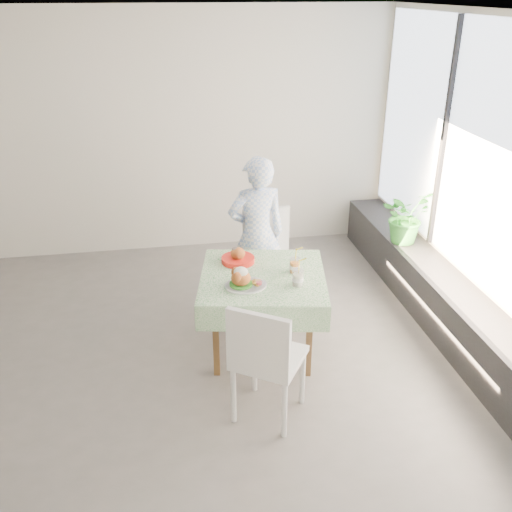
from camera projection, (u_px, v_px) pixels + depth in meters
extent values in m
plane|color=#585553|center=(145.00, 367.00, 4.89)|extent=(6.00, 6.00, 0.00)
plane|color=white|center=(109.00, 13.00, 3.69)|extent=(6.00, 6.00, 0.00)
cube|color=beige|center=(135.00, 137.00, 6.51)|extent=(6.00, 0.02, 2.80)
cube|color=beige|center=(113.00, 462.00, 2.06)|extent=(6.00, 0.02, 2.80)
cube|color=beige|center=(495.00, 192.00, 4.76)|extent=(0.02, 5.00, 2.80)
cube|color=#D1E0F9|center=(498.00, 163.00, 4.64)|extent=(0.01, 4.80, 2.18)
cube|color=black|center=(453.00, 313.00, 5.22)|extent=(0.40, 4.80, 0.50)
cube|color=brown|center=(263.00, 279.00, 4.84)|extent=(1.05, 1.05, 0.04)
cube|color=white|center=(263.00, 276.00, 4.83)|extent=(1.22, 1.22, 0.01)
cube|color=white|center=(270.00, 262.00, 5.60)|extent=(0.48, 0.48, 0.04)
cube|color=white|center=(266.00, 230.00, 5.68)|extent=(0.47, 0.05, 0.47)
cube|color=white|center=(269.00, 358.00, 4.17)|extent=(0.64, 0.64, 0.04)
cube|color=white|center=(258.00, 343.00, 3.88)|extent=(0.42, 0.29, 0.47)
imported|color=#91B1E8|center=(257.00, 234.00, 5.53)|extent=(0.60, 0.43, 1.56)
cylinder|color=white|center=(246.00, 286.00, 4.64)|extent=(0.35, 0.35, 0.02)
cylinder|color=#185114|center=(241.00, 284.00, 4.62)|extent=(0.19, 0.19, 0.02)
ellipsoid|color=#985424|center=(241.00, 278.00, 4.60)|extent=(0.16, 0.15, 0.13)
ellipsoid|color=white|center=(241.00, 272.00, 4.58)|extent=(0.12, 0.11, 0.08)
cylinder|color=#A71018|center=(259.00, 283.00, 4.63)|extent=(0.06, 0.06, 0.03)
cylinder|color=white|center=(295.00, 266.00, 4.84)|extent=(0.09, 0.09, 0.13)
cylinder|color=orange|center=(295.00, 267.00, 4.85)|extent=(0.08, 0.08, 0.09)
cylinder|color=white|center=(295.00, 259.00, 4.81)|extent=(0.10, 0.10, 0.01)
cylinder|color=yellow|center=(296.00, 254.00, 4.80)|extent=(0.01, 0.03, 0.18)
cylinder|color=white|center=(298.00, 278.00, 4.64)|extent=(0.09, 0.09, 0.13)
cylinder|color=#F5F2CD|center=(298.00, 280.00, 4.64)|extent=(0.08, 0.08, 0.10)
cylinder|color=white|center=(298.00, 270.00, 4.61)|extent=(0.10, 0.10, 0.01)
cylinder|color=yellow|center=(299.00, 265.00, 4.59)|extent=(0.01, 0.03, 0.18)
cylinder|color=red|center=(238.00, 260.00, 5.05)|extent=(0.29, 0.29, 0.05)
cylinder|color=white|center=(238.00, 258.00, 5.04)|extent=(0.25, 0.25, 0.02)
ellipsoid|color=#985424|center=(238.00, 254.00, 5.02)|extent=(0.13, 0.12, 0.11)
imported|color=#297226|center=(406.00, 216.00, 5.95)|extent=(0.66, 0.62, 0.57)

